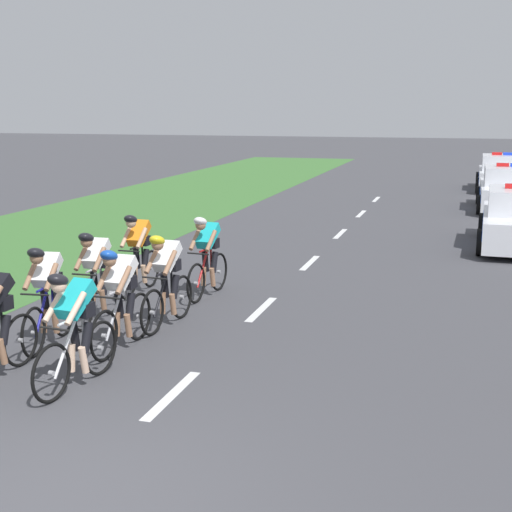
% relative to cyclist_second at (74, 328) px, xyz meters
% --- Properties ---
extents(ground_plane, '(160.00, 160.00, 0.00)m').
position_rel_cyclist_second_xyz_m(ground_plane, '(1.22, -2.51, -0.79)').
color(ground_plane, '#424247').
extents(grass_verge, '(7.00, 60.00, 0.01)m').
position_rel_cyclist_second_xyz_m(grass_verge, '(-6.34, 11.49, -0.78)').
color(grass_verge, '#3D7033').
rests_on(grass_verge, ground).
extents(lane_markings_centre, '(0.14, 25.60, 0.01)m').
position_rel_cyclist_second_xyz_m(lane_markings_centre, '(1.22, 8.12, -0.78)').
color(lane_markings_centre, white).
rests_on(lane_markings_centre, ground).
extents(cyclist_second, '(0.45, 1.72, 1.56)m').
position_rel_cyclist_second_xyz_m(cyclist_second, '(0.00, 0.00, 0.00)').
color(cyclist_second, black).
rests_on(cyclist_second, ground).
extents(cyclist_third, '(0.45, 1.72, 1.56)m').
position_rel_cyclist_second_xyz_m(cyclist_third, '(-1.21, 1.33, 0.00)').
color(cyclist_third, black).
rests_on(cyclist_third, ground).
extents(cyclist_fourth, '(0.43, 1.72, 1.56)m').
position_rel_cyclist_second_xyz_m(cyclist_fourth, '(-0.11, 1.47, 0.00)').
color(cyclist_fourth, black).
rests_on(cyclist_fourth, ground).
extents(cyclist_fifth, '(0.42, 1.72, 1.56)m').
position_rel_cyclist_second_xyz_m(cyclist_fifth, '(-1.13, 2.63, 0.00)').
color(cyclist_fifth, black).
rests_on(cyclist_fifth, ground).
extents(cyclist_sixth, '(0.44, 1.72, 1.56)m').
position_rel_cyclist_second_xyz_m(cyclist_sixth, '(0.06, 2.73, 0.00)').
color(cyclist_sixth, black).
rests_on(cyclist_sixth, ground).
extents(cyclist_seventh, '(0.42, 1.72, 1.56)m').
position_rel_cyclist_second_xyz_m(cyclist_seventh, '(-1.29, 4.56, 0.00)').
color(cyclist_seventh, black).
rests_on(cyclist_seventh, ground).
extents(cyclist_eighth, '(0.44, 1.72, 1.56)m').
position_rel_cyclist_second_xyz_m(cyclist_eighth, '(0.03, 4.68, 0.00)').
color(cyclist_eighth, black).
rests_on(cyclist_eighth, ground).
extents(police_car_second, '(2.01, 4.40, 1.59)m').
position_rel_cyclist_second_xyz_m(police_car_second, '(5.84, 18.41, -0.11)').
color(police_car_second, silver).
rests_on(police_car_second, ground).
extents(police_car_third, '(2.02, 4.41, 1.59)m').
position_rel_cyclist_second_xyz_m(police_car_third, '(5.84, 24.58, -0.11)').
color(police_car_third, silver).
rests_on(police_car_third, ground).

